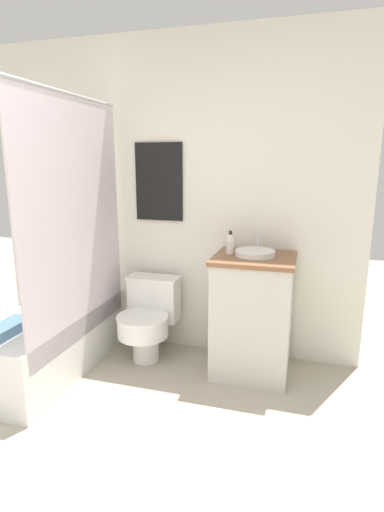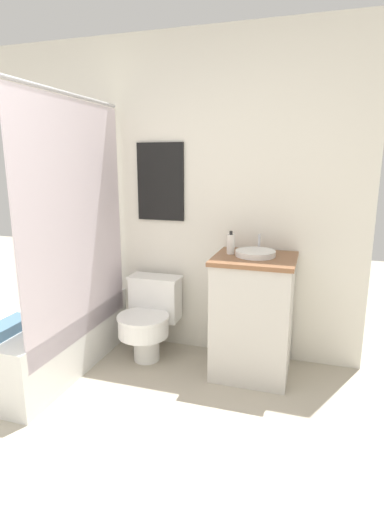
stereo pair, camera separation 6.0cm
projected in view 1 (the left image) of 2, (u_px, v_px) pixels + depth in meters
The scene contains 6 objects.
wall_back at pixel (168, 199), 3.23m from camera, with size 3.09×0.07×2.50m.
shower_area at pixel (50, 333), 3.00m from camera, with size 0.63×1.33×1.98m.
toilet at pixel (148, 316), 3.18m from camera, with size 0.42×0.55×0.64m.
vanity at pixel (252, 315), 2.92m from camera, with size 0.57×0.54×0.89m.
sink at pixel (255, 253), 2.84m from camera, with size 0.28×0.32×0.13m.
soap_bottle at pixel (230, 244), 2.89m from camera, with size 0.06×0.06×0.17m.
Camera 1 is at (1.09, -0.81, 1.54)m, focal length 28.00 mm.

